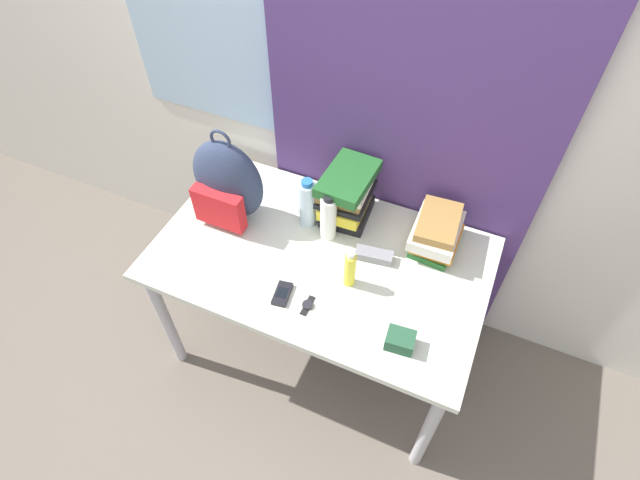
% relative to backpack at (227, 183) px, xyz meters
% --- Properties ---
extents(ground_plane, '(12.00, 12.00, 0.00)m').
position_rel_backpack_xyz_m(ground_plane, '(0.44, -0.46, -0.91)').
color(ground_plane, '#665B51').
extents(wall_back, '(6.00, 0.06, 2.50)m').
position_rel_backpack_xyz_m(wall_back, '(0.43, 0.42, 0.34)').
color(wall_back, silver).
rests_on(wall_back, ground_plane).
extents(curtain_blue, '(1.13, 0.04, 2.50)m').
position_rel_backpack_xyz_m(curtain_blue, '(0.60, 0.37, 0.34)').
color(curtain_blue, '#4C336B').
rests_on(curtain_blue, ground_plane).
extents(desk, '(1.32, 0.79, 0.73)m').
position_rel_backpack_xyz_m(desk, '(0.44, -0.06, -0.26)').
color(desk, beige).
rests_on(desk, ground_plane).
extents(backpack, '(0.31, 0.20, 0.44)m').
position_rel_backpack_xyz_m(backpack, '(0.00, 0.00, 0.00)').
color(backpack, '#2D3851').
rests_on(backpack, desk).
extents(book_stack_left, '(0.22, 0.29, 0.24)m').
position_rel_backpack_xyz_m(book_stack_left, '(0.45, 0.19, -0.06)').
color(book_stack_left, black).
rests_on(book_stack_left, desk).
extents(book_stack_center, '(0.19, 0.26, 0.15)m').
position_rel_backpack_xyz_m(book_stack_center, '(0.84, 0.18, -0.11)').
color(book_stack_center, '#1E5623').
rests_on(book_stack_center, desk).
extents(water_bottle, '(0.07, 0.07, 0.24)m').
position_rel_backpack_xyz_m(water_bottle, '(0.31, 0.09, -0.07)').
color(water_bottle, silver).
rests_on(water_bottle, desk).
extents(sports_bottle, '(0.07, 0.07, 0.23)m').
position_rel_backpack_xyz_m(sports_bottle, '(0.42, 0.06, -0.08)').
color(sports_bottle, white).
rests_on(sports_bottle, desk).
extents(sunscreen_bottle, '(0.04, 0.04, 0.18)m').
position_rel_backpack_xyz_m(sunscreen_bottle, '(0.59, -0.13, -0.10)').
color(sunscreen_bottle, yellow).
rests_on(sunscreen_bottle, desk).
extents(cell_phone, '(0.07, 0.11, 0.02)m').
position_rel_backpack_xyz_m(cell_phone, '(0.38, -0.29, -0.17)').
color(cell_phone, black).
rests_on(cell_phone, desk).
extents(sunglasses_case, '(0.16, 0.08, 0.04)m').
position_rel_backpack_xyz_m(sunglasses_case, '(0.63, 0.02, -0.16)').
color(sunglasses_case, gray).
rests_on(sunglasses_case, desk).
extents(camera_pouch, '(0.10, 0.09, 0.06)m').
position_rel_backpack_xyz_m(camera_pouch, '(0.85, -0.31, -0.15)').
color(camera_pouch, '#234C33').
rests_on(camera_pouch, desk).
extents(wristwatch, '(0.04, 0.09, 0.01)m').
position_rel_backpack_xyz_m(wristwatch, '(0.49, -0.29, -0.18)').
color(wristwatch, black).
rests_on(wristwatch, desk).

